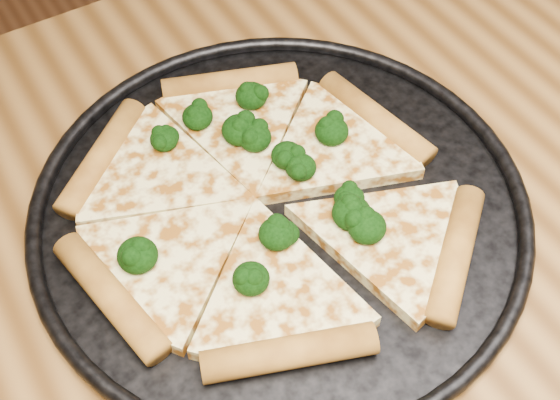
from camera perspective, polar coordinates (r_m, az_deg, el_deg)
dining_table at (r=0.64m, az=3.78°, el=-13.54°), size 1.20×0.90×0.75m
pizza_pan at (r=0.61m, az=-0.00°, el=-0.46°), size 0.41×0.41×0.02m
pizza at (r=0.61m, az=-1.50°, el=-0.02°), size 0.32×0.34×0.02m
broccoli_florets at (r=0.61m, az=-0.97°, el=1.76°), size 0.22×0.20×0.02m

